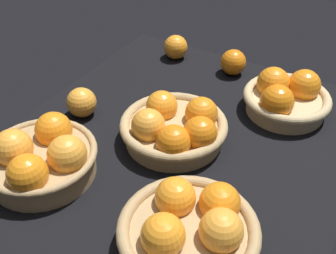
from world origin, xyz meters
TOP-DOWN VIEW (x-y plane):
  - market_tray at (0.00, 0.00)cm, footprint 84.00×72.00cm
  - basket_near_right at (23.44, -16.55)cm, footprint 20.66×20.66cm
  - basket_far_left at (-21.53, 18.38)cm, footprint 22.52×22.52cm
  - basket_center at (0.35, 0.64)cm, footprint 23.49×23.49cm
  - basket_near_left at (-22.20, -14.87)cm, footprint 23.44×23.44cm
  - loose_orange_front_gap at (33.78, 1.15)cm, footprint 6.99×6.99cm
  - loose_orange_back_gap at (-1.87, 24.58)cm, footprint 7.08×7.08cm
  - loose_orange_side_gap at (33.77, 19.08)cm, footprint 6.89×6.89cm

SIDE VIEW (x-z plane):
  - market_tray at x=0.00cm, z-range 0.00..3.00cm
  - loose_orange_side_gap at x=33.77cm, z-range 3.00..9.89cm
  - loose_orange_front_gap at x=33.78cm, z-range 3.00..9.99cm
  - loose_orange_back_gap at x=-1.87cm, z-range 3.00..10.08cm
  - basket_center at x=0.35cm, z-range 2.12..11.94cm
  - basket_near_right at x=23.44cm, z-range 2.02..12.18cm
  - basket_near_left at x=-22.20cm, z-range 2.11..12.47cm
  - basket_far_left at x=-21.53cm, z-range 2.05..12.80cm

